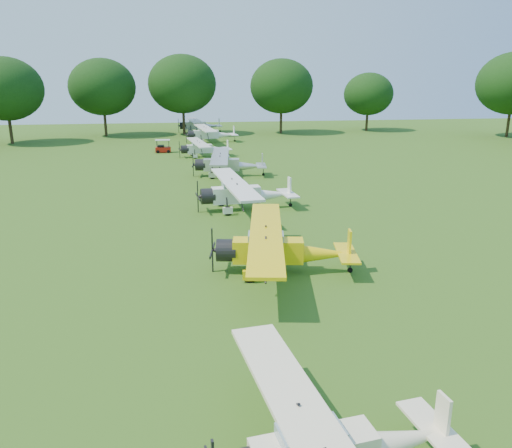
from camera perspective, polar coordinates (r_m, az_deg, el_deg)
The scene contains 10 objects.
ground at distance 30.09m, azimuth -2.18°, elevation -1.42°, with size 160.00×160.00×0.00m, color #254E13.
tree_belt at distance 29.45m, azimuth 4.74°, elevation 14.07°, with size 137.36×130.27×14.52m.
aircraft_1 at distance 12.61m, azimuth 8.72°, elevation -23.77°, with size 6.13×9.74×1.91m.
aircraft_2 at distance 24.24m, azimuth 2.63°, elevation -2.63°, with size 7.19×11.37×2.23m.
aircraft_3 at distance 35.87m, azimuth -1.45°, elevation 3.71°, with size 7.23×11.53×2.27m.
aircraft_4 at distance 48.44m, azimuth -3.34°, elevation 7.01°, with size 7.17×11.40×2.24m.
aircraft_5 at distance 60.84m, azimuth -6.04°, elevation 8.72°, with size 6.30×10.01×1.96m.
aircraft_6 at distance 74.51m, azimuth -5.30°, elevation 10.33°, with size 7.59×12.09×2.37m.
aircraft_7 at distance 88.73m, azimuth -6.59°, elevation 11.26°, with size 7.58×12.07×2.38m.
golf_cart at distance 65.13m, azimuth -10.61°, elevation 8.50°, with size 1.92×1.21×1.62m.
Camera 1 is at (-3.30, -28.45, 9.22)m, focal length 35.00 mm.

